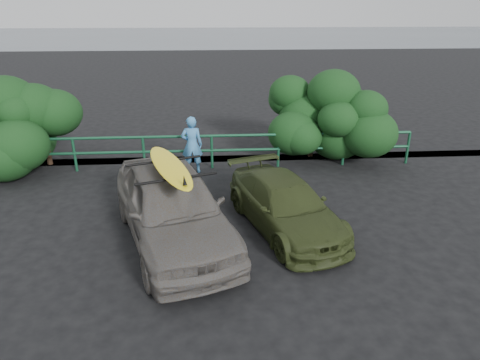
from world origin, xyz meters
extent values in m
plane|color=black|center=(0.00, 0.00, 0.00)|extent=(80.00, 80.00, 0.00)
plane|color=#515A63|center=(0.00, 60.00, 0.00)|extent=(200.00, 200.00, 0.00)
imported|color=#5E5954|center=(0.18, 0.78, 0.79)|extent=(3.23, 4.96, 1.57)
imported|color=#313C1A|center=(2.57, 1.18, 0.55)|extent=(2.62, 4.07, 1.10)
imported|color=#438BC9|center=(0.43, 4.71, 0.83)|extent=(0.61, 0.41, 1.67)
ellipsoid|color=yellow|center=(0.18, 0.78, 1.66)|extent=(1.35, 2.67, 0.08)
camera|label=1|loc=(1.02, -7.09, 4.61)|focal=32.00mm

